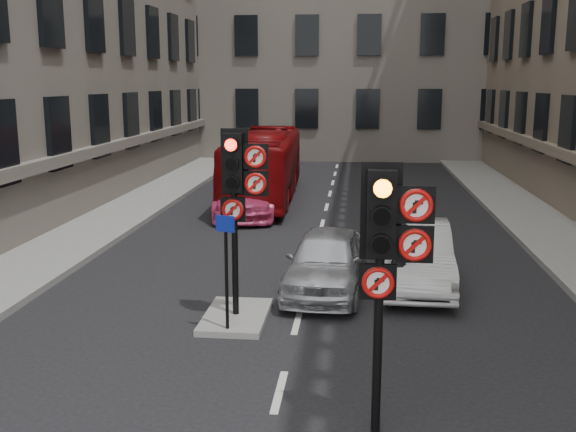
% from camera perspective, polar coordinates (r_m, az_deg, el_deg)
% --- Properties ---
extents(pavement_left, '(3.00, 50.00, 0.16)m').
position_cam_1_polar(pavement_left, '(21.46, -16.97, -1.16)').
color(pavement_left, gray).
rests_on(pavement_left, ground).
extents(pavement_right, '(3.00, 50.00, 0.16)m').
position_cam_1_polar(pavement_right, '(20.72, 22.92, -2.02)').
color(pavement_right, gray).
rests_on(pavement_right, ground).
extents(centre_island, '(1.20, 2.00, 0.12)m').
position_cam_1_polar(centre_island, '(13.28, -4.43, -8.48)').
color(centre_island, gray).
rests_on(centre_island, ground).
extents(signal_near, '(0.91, 0.40, 3.58)m').
position_cam_1_polar(signal_near, '(8.51, 8.42, -2.22)').
color(signal_near, black).
rests_on(signal_near, ground).
extents(signal_far, '(0.91, 0.40, 3.58)m').
position_cam_1_polar(signal_far, '(12.61, -4.23, 2.86)').
color(signal_far, black).
rests_on(signal_far, centre_island).
extents(car_silver, '(1.92, 4.14, 1.37)m').
position_cam_1_polar(car_silver, '(14.81, 3.27, -3.80)').
color(car_silver, '#AAACB2').
rests_on(car_silver, ground).
extents(car_white, '(1.62, 4.38, 1.43)m').
position_cam_1_polar(car_white, '(15.46, 10.69, -3.23)').
color(car_white, beige).
rests_on(car_white, ground).
extents(car_pink, '(2.53, 5.17, 1.45)m').
position_cam_1_polar(car_pink, '(23.27, -3.53, 1.89)').
color(car_pink, '#D63E72').
rests_on(car_pink, ground).
extents(bus_red, '(2.58, 9.71, 2.69)m').
position_cam_1_polar(bus_red, '(26.09, -2.05, 4.31)').
color(bus_red, maroon).
rests_on(bus_red, ground).
extents(motorcycle, '(0.46, 1.49, 0.89)m').
position_cam_1_polar(motorcycle, '(15.05, 5.22, -4.54)').
color(motorcycle, black).
rests_on(motorcycle, ground).
extents(motorcyclist, '(0.77, 0.64, 1.80)m').
position_cam_1_polar(motorcyclist, '(13.80, 9.29, -4.16)').
color(motorcyclist, black).
rests_on(motorcyclist, ground).
extents(info_sign, '(0.36, 0.16, 2.11)m').
position_cam_1_polar(info_sign, '(12.09, -5.27, -3.42)').
color(info_sign, black).
rests_on(info_sign, centre_island).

